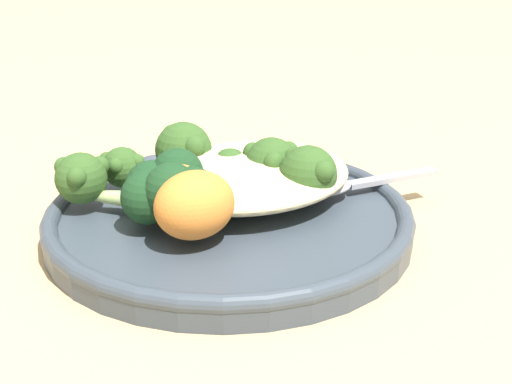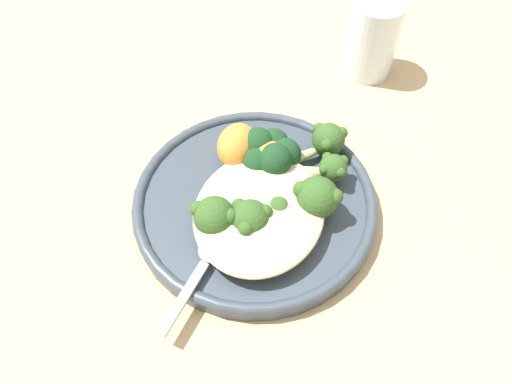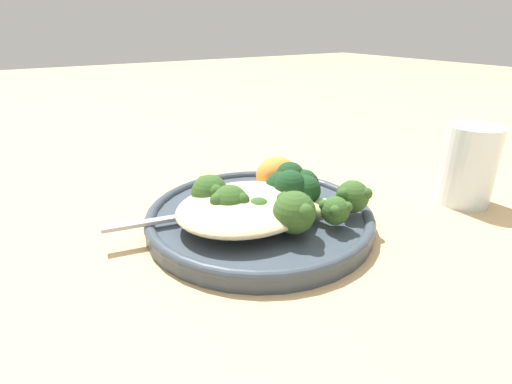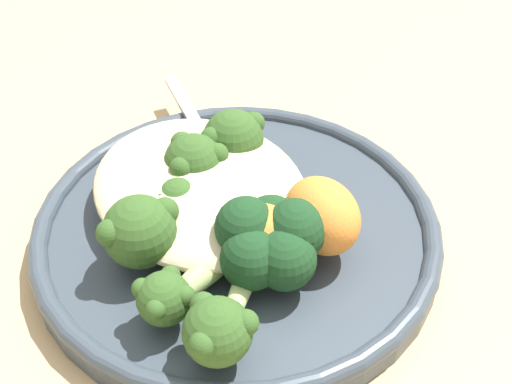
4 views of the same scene
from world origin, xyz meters
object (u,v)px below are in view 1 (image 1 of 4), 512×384
Objects in this scene: quinoa_mound at (249,175)px; broccoli_stalk_3 at (188,158)px; sweet_potato_chunk_0 at (177,188)px; broccoli_stalk_2 at (227,178)px; sweet_potato_chunk_1 at (195,205)px; spoon at (337,185)px; broccoli_stalk_1 at (268,167)px; kale_tuft at (168,188)px; broccoli_stalk_0 at (289,181)px; broccoli_stalk_4 at (144,177)px; broccoli_stalk_5 at (98,183)px; plate at (229,218)px.

broccoli_stalk_3 is (0.03, -0.04, 0.01)m from quinoa_mound.
broccoli_stalk_3 is 2.27× the size of sweet_potato_chunk_0.
broccoli_stalk_2 is 1.45× the size of sweet_potato_chunk_1.
sweet_potato_chunk_0 reaches higher than spoon.
broccoli_stalk_1 is 0.82× the size of broccoli_stalk_3.
broccoli_stalk_1 is at bearing -179.71° from sweet_potato_chunk_0.
sweet_potato_chunk_1 is at bearing 165.96° from broccoli_stalk_3.
kale_tuft is at bearing 162.47° from broccoli_stalk_1.
broccoli_stalk_0 is 1.04× the size of broccoli_stalk_4.
broccoli_stalk_3 is 0.07m from broccoli_stalk_5.
broccoli_stalk_3 is at bearing -116.66° from sweet_potato_chunk_1.
plate is 4.93× the size of sweet_potato_chunk_1.
kale_tuft is (0.04, -0.00, 0.03)m from plate.
plate is 0.04m from quinoa_mound.
kale_tuft reaches higher than quinoa_mound.
plate is 0.08m from spoon.
spoon is at bearing -120.43° from broccoli_stalk_3.
plate is 1.70× the size of quinoa_mound.
quinoa_mound is 3.14× the size of sweet_potato_chunk_0.
broccoli_stalk_0 is at bearing -107.81° from broccoli_stalk_2.
quinoa_mound is 0.04m from broccoli_stalk_0.
kale_tuft is (0.08, -0.03, 0.00)m from broccoli_stalk_0.
broccoli_stalk_5 reaches higher than broccoli_stalk_2.
sweet_potato_chunk_1 is 0.04m from kale_tuft.
plate is 2.86× the size of broccoli_stalk_1.
kale_tuft is at bearing 4.84° from sweet_potato_chunk_0.
broccoli_stalk_0 is 0.93× the size of spoon.
sweet_potato_chunk_0 is (0.07, -0.03, 0.00)m from broccoli_stalk_0.
broccoli_stalk_4 is at bearing -93.90° from sweet_potato_chunk_1.
broccoli_stalk_0 is 2.17× the size of sweet_potato_chunk_1.
broccoli_stalk_2 is 1.18× the size of kale_tuft.
broccoli_stalk_5 is at bearing -51.99° from sweet_potato_chunk_0.
broccoli_stalk_0 is (-0.03, 0.02, 0.03)m from plate.
sweet_potato_chunk_0 reaches higher than broccoli_stalk_2.
spoon is at bearing 148.04° from quinoa_mound.
sweet_potato_chunk_0 reaches higher than plate.
broccoli_stalk_4 is (0.05, -0.03, 0.00)m from broccoli_stalk_2.
sweet_potato_chunk_1 is (0.08, 0.01, 0.00)m from broccoli_stalk_0.
broccoli_stalk_1 is at bearing 97.17° from broccoli_stalk_0.
quinoa_mound is at bearing 158.85° from spoon.
kale_tuft is (-0.03, 0.05, 0.00)m from broccoli_stalk_5.
spoon is at bearing 14.48° from broccoli_stalk_0.
spoon is at bearing 164.26° from plate.
plate is at bearing 169.85° from broccoli_stalk_1.
broccoli_stalk_3 reaches higher than broccoli_stalk_4.
plate is at bearing -144.76° from sweet_potato_chunk_1.
broccoli_stalk_1 is 0.05m from spoon.
broccoli_stalk_0 is 1.03× the size of broccoli_stalk_3.
quinoa_mound is at bearing -141.26° from broccoli_stalk_4.
plate is at bearing -167.28° from broccoli_stalk_2.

